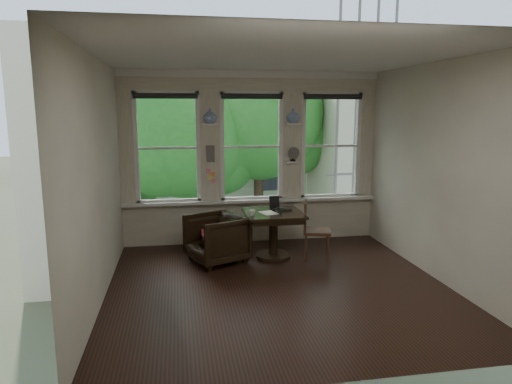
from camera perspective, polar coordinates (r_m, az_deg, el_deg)
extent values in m
plane|color=black|center=(6.27, 2.79, -11.69)|extent=(4.50, 4.50, 0.00)
plane|color=silver|center=(5.86, 3.05, 16.68)|extent=(4.50, 4.50, 0.00)
plane|color=beige|center=(8.08, -0.58, 4.25)|extent=(4.50, 0.00, 4.50)
plane|color=beige|center=(3.76, 10.44, -2.86)|extent=(4.50, 0.00, 4.50)
plane|color=beige|center=(5.82, -19.24, 1.36)|extent=(0.00, 4.50, 4.50)
plane|color=beige|center=(6.74, 21.94, 2.32)|extent=(0.00, 4.50, 4.50)
cube|color=white|center=(7.85, -5.76, 8.42)|extent=(0.26, 0.16, 0.03)
cube|color=white|center=(8.09, 4.66, 8.48)|extent=(0.26, 0.16, 0.03)
cube|color=#59544F|center=(7.91, -5.71, 4.80)|extent=(0.14, 0.06, 0.28)
imported|color=silver|center=(7.85, -5.78, 9.43)|extent=(0.24, 0.24, 0.25)
imported|color=silver|center=(8.08, 4.67, 9.47)|extent=(0.24, 0.24, 0.25)
imported|color=black|center=(7.13, -4.96, -5.82)|extent=(1.07, 1.06, 0.75)
cube|color=maroon|center=(7.11, -4.96, -5.24)|extent=(0.45, 0.45, 0.06)
imported|color=black|center=(7.32, 3.34, -2.24)|extent=(0.34, 0.24, 0.03)
imported|color=white|center=(6.96, -0.47, -2.61)|extent=(0.11, 0.11, 0.09)
imported|color=white|center=(7.09, 2.95, -2.34)|extent=(0.15, 0.15, 0.10)
cube|color=black|center=(7.39, 2.31, -1.35)|extent=(0.16, 0.08, 0.22)
cube|color=silver|center=(7.15, 1.60, -2.62)|extent=(0.29, 0.35, 0.00)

